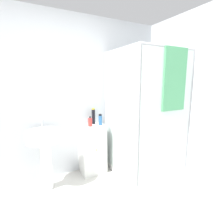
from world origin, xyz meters
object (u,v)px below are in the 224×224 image
soap_dispenser (90,122)px  shampoo_bottle_tall_black (93,116)px  shampoo_bottle_blue (100,120)px  sink (45,146)px

soap_dispenser → shampoo_bottle_tall_black: size_ratio=0.61×
shampoo_bottle_blue → shampoo_bottle_tall_black: bearing=116.1°
soap_dispenser → sink: bearing=-173.6°
soap_dispenser → shampoo_bottle_blue: shampoo_bottle_blue is taller
soap_dispenser → shampoo_bottle_tall_black: shampoo_bottle_tall_black is taller
soap_dispenser → shampoo_bottle_tall_black: (0.10, 0.12, 0.06)m
sink → shampoo_bottle_blue: shampoo_bottle_blue is taller
sink → soap_dispenser: size_ratio=6.20×
sink → shampoo_bottle_blue: size_ratio=5.53×
shampoo_bottle_tall_black → shampoo_bottle_blue: 0.15m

